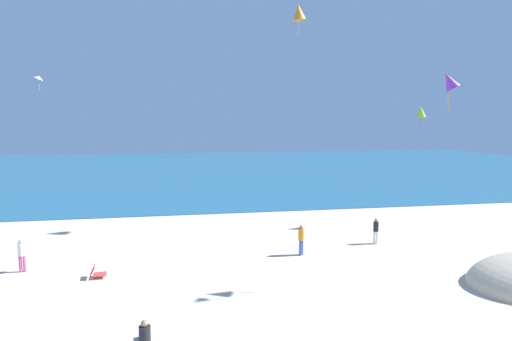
# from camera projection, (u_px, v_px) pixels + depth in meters

# --- Properties ---
(ground_plane) EXTENTS (120.00, 120.00, 0.00)m
(ground_plane) POSITION_uv_depth(u_px,v_px,m) (249.00, 265.00, 19.10)
(ground_plane) COLOR beige
(ocean_water) EXTENTS (120.00, 60.00, 0.05)m
(ocean_water) POSITION_uv_depth(u_px,v_px,m) (206.00, 168.00, 59.18)
(ocean_water) COLOR #236084
(ocean_water) RESTS_ON ground_plane
(beach_chair_mid_beach) EXTENTS (0.73, 0.60, 0.54)m
(beach_chair_mid_beach) POSITION_uv_depth(u_px,v_px,m) (97.00, 273.00, 17.50)
(beach_chair_mid_beach) COLOR #D13D3D
(beach_chair_mid_beach) RESTS_ON ground_plane
(person_0) EXTENTS (0.33, 0.33, 1.51)m
(person_0) POSITION_uv_depth(u_px,v_px,m) (22.00, 253.00, 18.14)
(person_0) COLOR #D8599E
(person_0) RESTS_ON ground_plane
(person_1) EXTENTS (0.44, 0.64, 0.74)m
(person_1) POSITION_uv_depth(u_px,v_px,m) (145.00, 334.00, 12.36)
(person_1) COLOR black
(person_1) RESTS_ON ground_plane
(person_3) EXTENTS (0.38, 0.38, 1.42)m
(person_3) POSITION_uv_depth(u_px,v_px,m) (376.00, 229.00, 22.37)
(person_3) COLOR white
(person_3) RESTS_ON ground_plane
(person_5) EXTENTS (0.43, 0.43, 1.54)m
(person_5) POSITION_uv_depth(u_px,v_px,m) (301.00, 238.00, 20.45)
(person_5) COLOR blue
(person_5) RESTS_ON ground_plane
(kite_purple) EXTENTS (0.97, 0.85, 1.67)m
(kite_purple) POSITION_uv_depth(u_px,v_px,m) (450.00, 81.00, 16.11)
(kite_purple) COLOR purple
(kite_white) EXTENTS (0.68, 0.80, 1.11)m
(kite_white) POSITION_uv_depth(u_px,v_px,m) (39.00, 78.00, 30.35)
(kite_white) COLOR white
(kite_orange) EXTENTS (1.06, 0.97, 1.97)m
(kite_orange) POSITION_uv_depth(u_px,v_px,m) (299.00, 12.00, 24.90)
(kite_orange) COLOR orange
(kite_lime) EXTENTS (0.93, 0.89, 1.22)m
(kite_lime) POSITION_uv_depth(u_px,v_px,m) (421.00, 112.00, 25.75)
(kite_lime) COLOR #99DB33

